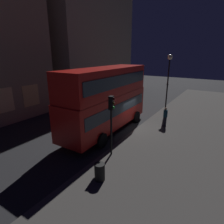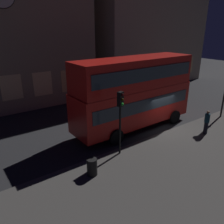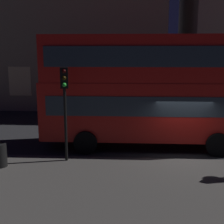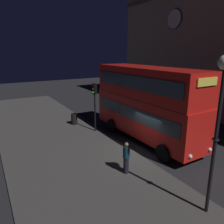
# 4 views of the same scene
# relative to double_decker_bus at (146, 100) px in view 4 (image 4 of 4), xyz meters

# --- Properties ---
(ground_plane) EXTENTS (80.00, 80.00, 0.00)m
(ground_plane) POSITION_rel_double_decker_bus_xyz_m (1.76, -1.40, -3.04)
(ground_plane) COLOR #232326
(sidewalk_slab) EXTENTS (44.00, 7.67, 0.12)m
(sidewalk_slab) POSITION_rel_double_decker_bus_xyz_m (1.76, -5.88, -2.98)
(sidewalk_slab) COLOR #423F3D
(sidewalk_slab) RESTS_ON ground
(building_with_clock) EXTENTS (17.38, 8.01, 14.87)m
(building_with_clock) POSITION_rel_double_decker_bus_xyz_m (-6.67, 12.49, 4.40)
(building_with_clock) COLOR tan
(building_with_clock) RESTS_ON ground
(double_decker_bus) EXTENTS (9.90, 3.05, 5.40)m
(double_decker_bus) POSITION_rel_double_decker_bus_xyz_m (0.00, 0.00, 0.00)
(double_decker_bus) COLOR red
(double_decker_bus) RESTS_ON ground
(traffic_light_near_kerb) EXTENTS (0.36, 0.39, 3.92)m
(traffic_light_near_kerb) POSITION_rel_double_decker_bus_xyz_m (-3.29, -2.58, -0.10)
(traffic_light_near_kerb) COLOR black
(traffic_light_near_kerb) RESTS_ON sidewalk_slab
(street_lamp) EXTENTS (0.53, 0.53, 6.25)m
(street_lamp) POSITION_rel_double_decker_bus_xyz_m (7.59, -2.82, 1.69)
(street_lamp) COLOR black
(street_lamp) RESTS_ON sidewalk_slab
(pedestrian) EXTENTS (0.36, 0.36, 1.77)m
(pedestrian) POSITION_rel_double_decker_bus_xyz_m (3.45, -4.02, -2.01)
(pedestrian) COLOR black
(pedestrian) RESTS_ON sidewalk_slab
(litter_bin) EXTENTS (0.55, 0.55, 0.94)m
(litter_bin) POSITION_rel_double_decker_bus_xyz_m (-5.79, -3.44, -2.45)
(litter_bin) COLOR black
(litter_bin) RESTS_ON sidewalk_slab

